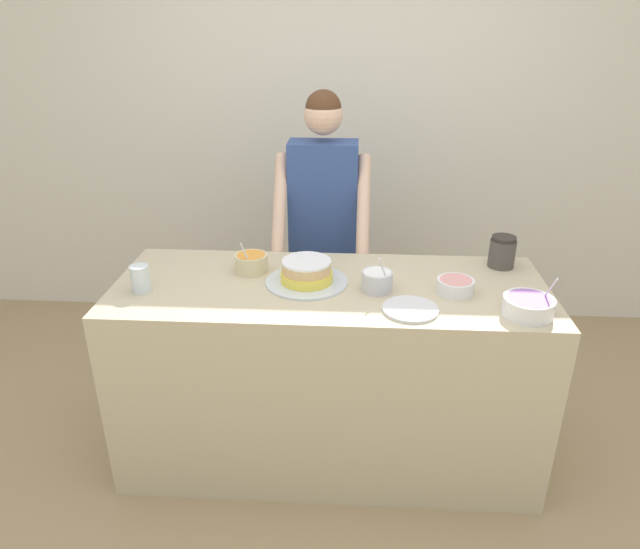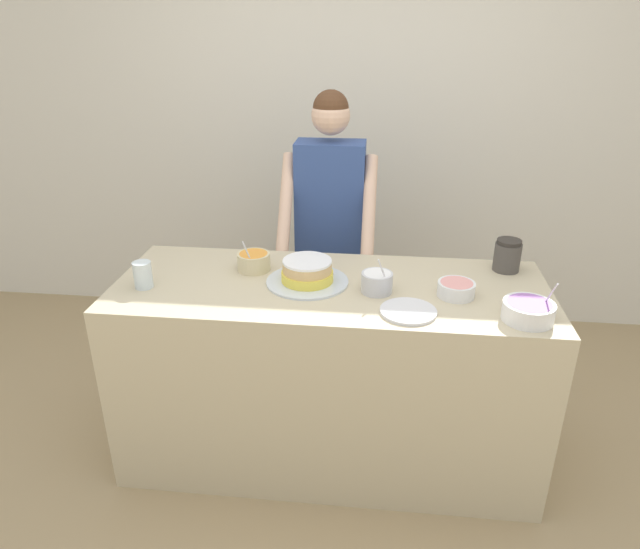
{
  "view_description": "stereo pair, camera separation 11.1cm",
  "coord_description": "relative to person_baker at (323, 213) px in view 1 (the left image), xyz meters",
  "views": [
    {
      "loc": [
        0.09,
        -1.85,
        1.94
      ],
      "look_at": [
        -0.04,
        0.32,
        0.96
      ],
      "focal_mm": 32.0,
      "sensor_mm": 36.0,
      "label": 1
    },
    {
      "loc": [
        0.2,
        -1.84,
        1.94
      ],
      "look_at": [
        -0.04,
        0.32,
        0.96
      ],
      "focal_mm": 32.0,
      "sensor_mm": 36.0,
      "label": 2
    }
  ],
  "objects": [
    {
      "name": "frosting_bowl_orange",
      "position": [
        -0.29,
        -0.56,
        -0.05
      ],
      "size": [
        0.15,
        0.15,
        0.16
      ],
      "color": "beige",
      "rests_on": "counter"
    },
    {
      "name": "frosting_bowl_white",
      "position": [
        0.27,
        -0.72,
        -0.05
      ],
      "size": [
        0.13,
        0.13,
        0.17
      ],
      "color": "silver",
      "rests_on": "counter"
    },
    {
      "name": "wall_back",
      "position": [
        0.07,
        0.81,
        0.31
      ],
      "size": [
        10.0,
        0.05,
        2.6
      ],
      "color": "silver",
      "rests_on": "ground_plane"
    },
    {
      "name": "stoneware_jar",
      "position": [
        0.84,
        -0.44,
        -0.02
      ],
      "size": [
        0.12,
        0.12,
        0.15
      ],
      "color": "#4C4742",
      "rests_on": "counter"
    },
    {
      "name": "frosting_bowl_purple",
      "position": [
        0.84,
        -0.91,
        -0.06
      ],
      "size": [
        0.19,
        0.19,
        0.18
      ],
      "color": "white",
      "rests_on": "counter"
    },
    {
      "name": "drinking_glass",
      "position": [
        -0.72,
        -0.79,
        -0.04
      ],
      "size": [
        0.08,
        0.08,
        0.11
      ],
      "color": "silver",
      "rests_on": "counter"
    },
    {
      "name": "counter",
      "position": [
        0.07,
        -0.68,
        -0.54
      ],
      "size": [
        1.86,
        0.72,
        0.89
      ],
      "color": "#C6B793",
      "rests_on": "ground_plane"
    },
    {
      "name": "person_baker",
      "position": [
        0.0,
        0.0,
        0.0
      ],
      "size": [
        0.49,
        0.44,
        1.62
      ],
      "color": "#2D2D38",
      "rests_on": "ground_plane"
    },
    {
      "name": "ceramic_plate",
      "position": [
        0.39,
        -0.9,
        -0.09
      ],
      "size": [
        0.22,
        0.22,
        0.01
      ],
      "color": "silver",
      "rests_on": "counter"
    },
    {
      "name": "frosting_bowl_pink",
      "position": [
        0.59,
        -0.73,
        -0.06
      ],
      "size": [
        0.15,
        0.15,
        0.06
      ],
      "color": "white",
      "rests_on": "counter"
    },
    {
      "name": "cake",
      "position": [
        -0.03,
        -0.67,
        -0.05
      ],
      "size": [
        0.36,
        0.36,
        0.11
      ],
      "color": "silver",
      "rests_on": "counter"
    },
    {
      "name": "ground_plane",
      "position": [
        0.07,
        -1.04,
        -0.99
      ],
      "size": [
        14.0,
        14.0,
        0.0
      ],
      "primitive_type": "plane",
      "color": "tan"
    }
  ]
}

